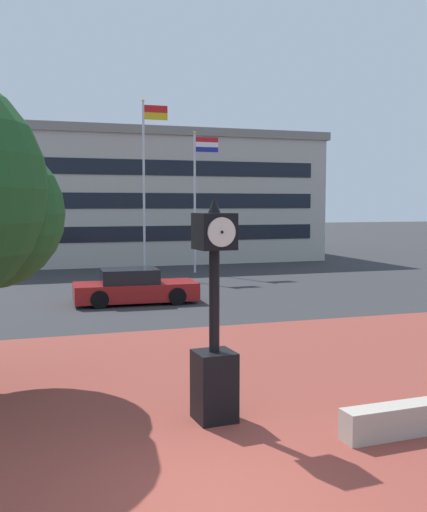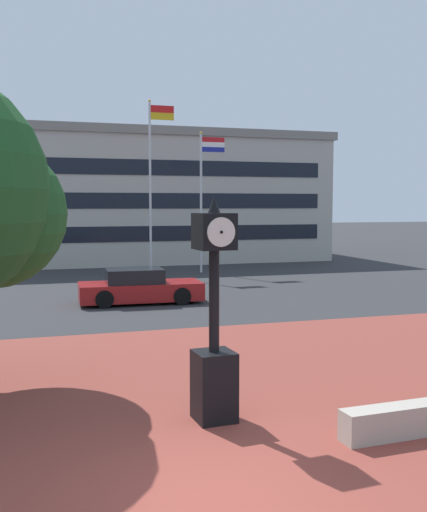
% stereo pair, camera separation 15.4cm
% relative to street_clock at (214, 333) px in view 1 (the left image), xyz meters
% --- Properties ---
extents(ground_plane, '(200.00, 200.00, 0.00)m').
position_rel_street_clock_xyz_m(ground_plane, '(-0.82, -2.54, -1.50)').
color(ground_plane, '#2D2D30').
extents(plaza_brick_paving, '(44.00, 14.01, 0.01)m').
position_rel_street_clock_xyz_m(plaza_brick_paving, '(-0.82, 0.46, -1.49)').
color(plaza_brick_paving, brown).
rests_on(plaza_brick_paving, ground).
extents(street_clock, '(0.69, 0.72, 3.78)m').
position_rel_street_clock_xyz_m(street_clock, '(0.00, 0.00, 0.00)').
color(street_clock, black).
rests_on(street_clock, ground).
extents(car_street_near, '(4.55, 2.07, 1.28)m').
position_rel_street_clock_xyz_m(car_street_near, '(0.96, 12.44, -0.93)').
color(car_street_near, maroon).
rests_on(car_street_near, ground).
extents(flagpole_primary, '(1.34, 0.14, 8.97)m').
position_rel_street_clock_xyz_m(flagpole_primary, '(3.30, 21.41, 3.55)').
color(flagpole_primary, silver).
rests_on(flagpole_primary, ground).
extents(flagpole_secondary, '(1.37, 0.14, 7.45)m').
position_rel_street_clock_xyz_m(flagpole_secondary, '(6.05, 21.41, 2.78)').
color(flagpole_secondary, silver).
rests_on(flagpole_secondary, ground).
extents(civic_building, '(22.19, 13.31, 8.18)m').
position_rel_street_clock_xyz_m(civic_building, '(4.91, 31.76, 2.60)').
color(civic_building, '#B2ADA3').
rests_on(civic_building, ground).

